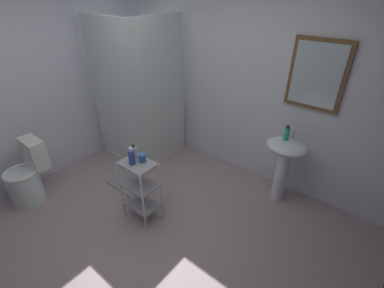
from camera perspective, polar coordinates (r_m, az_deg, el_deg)
The scene contains 13 objects.
ground_plane at distance 3.05m, azimuth -11.59°, elevation -19.16°, with size 4.20×4.20×0.02m, color #A28D90.
wall_back at distance 3.55m, azimuth 9.83°, elevation 13.29°, with size 4.20×0.14×2.50m.
wall_left at distance 3.82m, azimuth -32.47°, elevation 10.16°, with size 0.10×4.20×2.50m, color silver.
shower_stall at distance 4.10m, azimuth -10.56°, elevation 3.68°, with size 0.92×0.92×2.00m.
pedestal_sink at distance 3.25m, azimuth 19.06°, elevation -3.04°, with size 0.46×0.37×0.81m.
sink_faucet at distance 3.21m, azimuth 20.70°, elevation 2.08°, with size 0.03×0.03×0.10m, color silver.
toilet at distance 3.78m, azimuth -31.59°, elevation -6.05°, with size 0.37×0.49×0.76m.
storage_cart at distance 2.96m, azimuth -10.95°, elevation -8.80°, with size 0.38×0.28×0.74m.
hand_soap_bottle at distance 3.12m, azimuth 19.48°, elevation 2.08°, with size 0.06×0.06×0.17m.
lotion_bottle_white at distance 2.81m, azimuth -12.21°, elevation -1.83°, with size 0.06×0.06×0.17m.
shampoo_bottle_blue at distance 2.73m, azimuth -12.75°, elevation -2.69°, with size 0.06×0.06×0.19m.
rinse_cup at distance 2.77m, azimuth -10.51°, elevation -2.93°, with size 0.07×0.07×0.09m, color #3870B2.
bath_mat at distance 3.73m, azimuth -12.86°, elevation -8.01°, with size 0.60×0.40×0.02m, color gray.
Camera 1 is at (1.65, -1.13, 2.30)m, focal length 25.09 mm.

